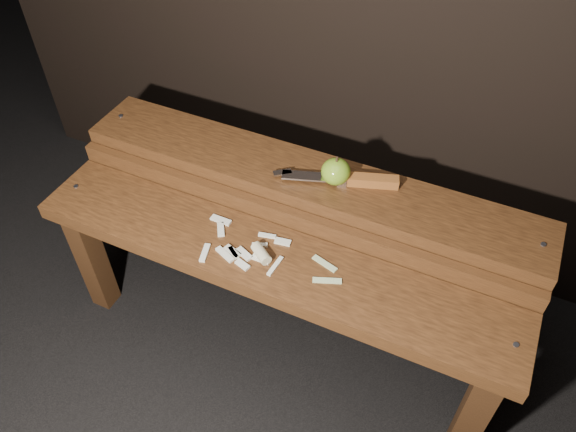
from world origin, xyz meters
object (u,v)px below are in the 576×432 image
at_px(apple, 336,171).
at_px(knife, 356,180).
at_px(bench_rear_tier, 305,199).
at_px(bench_front_tier, 267,277).

xyz_separation_m(apple, knife, (0.05, 0.01, -0.02)).
bearing_deg(bench_rear_tier, apple, 3.31).
relative_size(bench_rear_tier, apple, 15.75).
xyz_separation_m(bench_front_tier, knife, (0.12, 0.25, 0.16)).
height_order(bench_rear_tier, apple, apple).
distance_m(bench_rear_tier, apple, 0.14).
relative_size(bench_front_tier, bench_rear_tier, 1.00).
bearing_deg(bench_front_tier, apple, 72.06).
bearing_deg(knife, apple, -163.10).
height_order(bench_front_tier, apple, apple).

